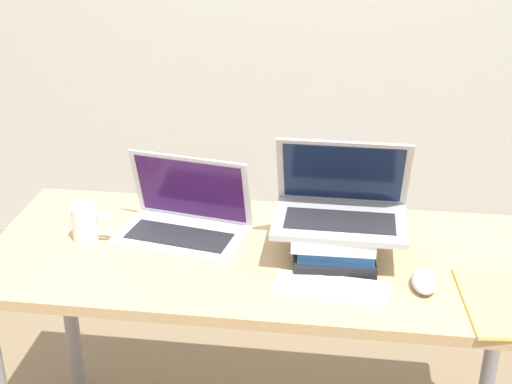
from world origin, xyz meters
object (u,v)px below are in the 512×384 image
at_px(mouse, 424,282).
at_px(notepad, 509,302).
at_px(laptop_on_books, 341,205).
at_px(mug, 87,223).
at_px(book_stack, 334,241).
at_px(laptop_left, 184,220).
at_px(wireless_keyboard, 331,288).

bearing_deg(mouse, notepad, -13.32).
relative_size(laptop_on_books, mug, 2.96).
xyz_separation_m(book_stack, notepad, (0.43, -0.17, -0.04)).
bearing_deg(notepad, mug, 171.18).
height_order(laptop_left, notepad, laptop_left).
distance_m(laptop_on_books, notepad, 0.48).
relative_size(wireless_keyboard, mouse, 2.62).
xyz_separation_m(laptop_on_books, mug, (-0.69, -0.02, -0.09)).
height_order(laptop_on_books, mug, laptop_on_books).
distance_m(wireless_keyboard, mug, 0.70).
distance_m(laptop_left, mouse, 0.68).
height_order(laptop_on_books, notepad, laptop_on_books).
distance_m(book_stack, mug, 0.68).
xyz_separation_m(book_stack, mug, (-0.68, -0.00, 0.01)).
xyz_separation_m(laptop_on_books, notepad, (0.41, -0.19, -0.14)).
bearing_deg(book_stack, mug, -179.83).
height_order(laptop_on_books, wireless_keyboard, laptop_on_books).
distance_m(wireless_keyboard, notepad, 0.43).
height_order(notepad, mug, mug).
relative_size(laptop_on_books, wireless_keyboard, 1.20).
xyz_separation_m(book_stack, mouse, (0.23, -0.13, -0.03)).
bearing_deg(wireless_keyboard, laptop_left, 150.98).
bearing_deg(mug, notepad, -8.82).
bearing_deg(book_stack, notepad, -22.22).
bearing_deg(mug, book_stack, 0.17).
bearing_deg(notepad, laptop_on_books, 154.76).
relative_size(book_stack, notepad, 0.91).
relative_size(mouse, mug, 0.94).
distance_m(book_stack, wireless_keyboard, 0.18).
bearing_deg(mouse, book_stack, 150.85).
distance_m(wireless_keyboard, mouse, 0.23).
bearing_deg(notepad, mouse, 166.68).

